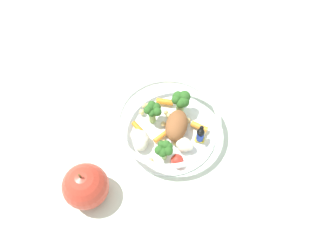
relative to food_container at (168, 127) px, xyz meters
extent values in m
plane|color=silver|center=(-0.01, 0.00, -0.03)|extent=(2.40, 2.40, 0.00)
cylinder|color=white|center=(0.00, 0.00, -0.02)|extent=(0.20, 0.20, 0.01)
torus|color=white|center=(0.00, 0.00, 0.02)|extent=(0.21, 0.21, 0.01)
ellipsoid|color=brown|center=(0.01, 0.01, 0.00)|extent=(0.06, 0.08, 0.04)
cylinder|color=#8EB766|center=(-0.04, 0.01, -0.01)|extent=(0.01, 0.01, 0.03)
sphere|color=#2D6023|center=(-0.03, 0.01, 0.02)|extent=(0.02, 0.02, 0.02)
sphere|color=#2D6023|center=(-0.04, 0.02, 0.02)|extent=(0.02, 0.02, 0.02)
sphere|color=#2D6023|center=(-0.05, 0.02, 0.02)|extent=(0.02, 0.02, 0.02)
sphere|color=#2D6023|center=(-0.05, 0.01, 0.02)|extent=(0.02, 0.02, 0.02)
sphere|color=#2D6023|center=(-0.05, 0.00, 0.02)|extent=(0.02, 0.02, 0.02)
sphere|color=#2D6023|center=(-0.04, 0.00, 0.02)|extent=(0.02, 0.02, 0.02)
cylinder|color=#8EB766|center=(0.02, -0.05, -0.01)|extent=(0.01, 0.01, 0.02)
sphere|color=#2D6023|center=(0.03, -0.05, 0.01)|extent=(0.02, 0.02, 0.02)
sphere|color=#2D6023|center=(0.02, -0.05, 0.02)|extent=(0.02, 0.02, 0.02)
sphere|color=#2D6023|center=(0.02, -0.05, 0.02)|extent=(0.02, 0.02, 0.02)
sphere|color=#2D6023|center=(0.01, -0.05, 0.02)|extent=(0.02, 0.02, 0.02)
sphere|color=#2D6023|center=(0.01, -0.05, 0.01)|extent=(0.02, 0.02, 0.02)
sphere|color=#2D6023|center=(0.01, -0.06, 0.02)|extent=(0.02, 0.02, 0.02)
sphere|color=#2D6023|center=(0.02, -0.06, 0.01)|extent=(0.02, 0.02, 0.02)
sphere|color=#2D6023|center=(0.02, -0.06, 0.01)|extent=(0.01, 0.01, 0.01)
cylinder|color=#8EB766|center=(0.00, 0.06, -0.01)|extent=(0.02, 0.02, 0.03)
sphere|color=#2D6023|center=(0.01, 0.06, 0.02)|extent=(0.02, 0.02, 0.02)
sphere|color=#2D6023|center=(0.01, 0.07, 0.03)|extent=(0.02, 0.02, 0.02)
sphere|color=#2D6023|center=(-0.01, 0.06, 0.02)|extent=(0.02, 0.02, 0.02)
sphere|color=#2D6023|center=(-0.01, 0.05, 0.03)|extent=(0.02, 0.02, 0.02)
sphere|color=#2D6023|center=(0.00, 0.05, 0.02)|extent=(0.02, 0.02, 0.02)
sphere|color=silver|center=(0.05, -0.02, -0.01)|extent=(0.02, 0.02, 0.02)
sphere|color=silver|center=(0.04, -0.02, -0.01)|extent=(0.03, 0.03, 0.03)
sphere|color=silver|center=(0.04, -0.02, -0.01)|extent=(0.02, 0.02, 0.02)
sphere|color=silver|center=(0.04, -0.02, -0.01)|extent=(0.02, 0.02, 0.02)
sphere|color=silver|center=(0.04, -0.02, -0.01)|extent=(0.02, 0.02, 0.02)
sphere|color=silver|center=(-0.03, -0.04, -0.01)|extent=(0.03, 0.03, 0.03)
sphere|color=silver|center=(-0.04, -0.04, 0.00)|extent=(0.03, 0.03, 0.03)
sphere|color=silver|center=(-0.04, -0.04, -0.01)|extent=(0.02, 0.02, 0.02)
sphere|color=silver|center=(-0.05, -0.04, 0.00)|extent=(0.02, 0.02, 0.02)
sphere|color=silver|center=(-0.04, -0.04, -0.01)|extent=(0.02, 0.02, 0.02)
sphere|color=silver|center=(-0.03, -0.05, -0.01)|extent=(0.03, 0.03, 0.03)
cube|color=yellow|center=(0.07, 0.01, -0.02)|extent=(0.02, 0.02, 0.00)
cylinder|color=#1933B2|center=(0.07, 0.01, -0.01)|extent=(0.02, 0.02, 0.02)
sphere|color=black|center=(0.07, 0.01, 0.01)|extent=(0.02, 0.02, 0.02)
sphere|color=black|center=(0.06, 0.02, 0.02)|extent=(0.01, 0.01, 0.01)
sphere|color=black|center=(0.07, 0.01, 0.02)|extent=(0.01, 0.01, 0.01)
cylinder|color=orange|center=(-0.01, -0.02, -0.01)|extent=(0.02, 0.03, 0.01)
cylinder|color=orange|center=(-0.06, -0.02, -0.01)|extent=(0.04, 0.02, 0.01)
cylinder|color=orange|center=(0.05, 0.04, -0.01)|extent=(0.03, 0.01, 0.01)
cylinder|color=orange|center=(-0.04, 0.06, -0.01)|extent=(0.04, 0.02, 0.01)
sphere|color=red|center=(0.05, -0.05, -0.01)|extent=(0.02, 0.02, 0.02)
sphere|color=tan|center=(0.02, -0.02, -0.02)|extent=(0.01, 0.01, 0.01)
sphere|color=tan|center=(-0.02, 0.04, -0.01)|extent=(0.01, 0.01, 0.01)
sphere|color=#D1B775|center=(0.00, -0.08, -0.01)|extent=(0.01, 0.01, 0.01)
sphere|color=#D1B775|center=(-0.07, 0.02, -0.01)|extent=(0.01, 0.01, 0.01)
sphere|color=tan|center=(0.00, -0.03, -0.01)|extent=(0.01, 0.01, 0.01)
sphere|color=#D1B775|center=(-0.06, 0.04, -0.01)|extent=(0.01, 0.01, 0.01)
sphere|color=#D1B775|center=(-0.01, 0.03, -0.01)|extent=(0.01, 0.01, 0.01)
sphere|color=#D1B775|center=(0.07, 0.03, -0.01)|extent=(0.01, 0.01, 0.01)
sphere|color=#D1B775|center=(-0.07, 0.03, -0.01)|extent=(0.01, 0.01, 0.01)
sphere|color=#D1B775|center=(-0.02, 0.01, -0.01)|extent=(0.01, 0.01, 0.01)
sphere|color=tan|center=(0.03, 0.04, -0.01)|extent=(0.01, 0.01, 0.01)
sphere|color=#BC3828|center=(-0.07, -0.18, 0.01)|extent=(0.08, 0.08, 0.08)
cylinder|color=brown|center=(-0.07, -0.18, 0.06)|extent=(0.00, 0.00, 0.01)
camera|label=1|loc=(0.15, -0.31, 0.58)|focal=35.82mm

